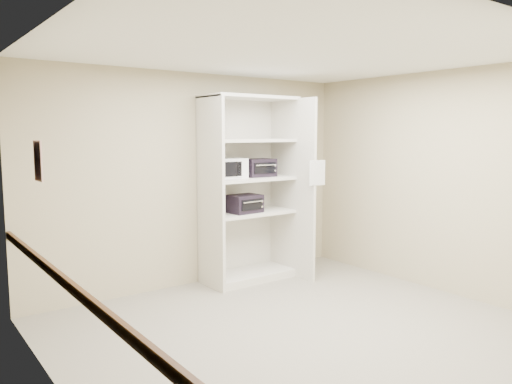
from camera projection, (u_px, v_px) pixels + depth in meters
floor at (298, 329)px, 4.97m from camera, size 4.50×4.00×0.01m
ceiling at (301, 52)px, 4.65m from camera, size 4.50×4.00×0.01m
wall_back at (196, 180)px, 6.40m from camera, size 4.50×0.02×2.70m
wall_front at (506, 226)px, 3.21m from camera, size 4.50×0.02×2.70m
wall_left at (58, 219)px, 3.48m from camera, size 0.02×4.00×2.70m
wall_right at (437, 182)px, 6.14m from camera, size 0.02×4.00×2.70m
shelving_unit at (252, 195)px, 6.59m from camera, size 1.24×0.92×2.42m
microwave at (228, 168)px, 6.38m from camera, size 0.46×0.36×0.26m
toaster_oven_upper at (258, 168)px, 6.62m from camera, size 0.42×0.32×0.24m
toaster_oven_lower at (244, 204)px, 6.46m from camera, size 0.44×0.34×0.23m
paper_sign at (317, 173)px, 6.39m from camera, size 0.25×0.02×0.32m
chair_rail at (64, 281)px, 3.54m from camera, size 0.04×3.98×0.08m
wall_poster at (38, 161)px, 3.86m from camera, size 0.01×0.23×0.32m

